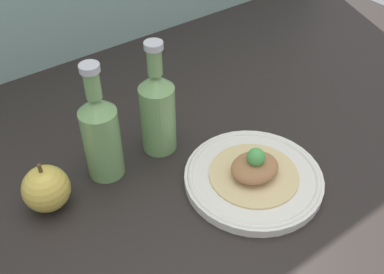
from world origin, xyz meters
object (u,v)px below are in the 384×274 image
plated_food (255,169)px  cider_bottle_left (101,134)px  cider_bottle_right (158,109)px  apple (46,189)px  plate (253,177)px

plated_food → cider_bottle_left: 28.28cm
plated_food → cider_bottle_right: cider_bottle_right is taller
cider_bottle_left → apple: cider_bottle_left is taller
plated_food → cider_bottle_left: size_ratio=0.70×
plate → cider_bottle_left: cider_bottle_left is taller
plate → cider_bottle_left: bearing=138.0°
plate → cider_bottle_right: 22.02cm
cider_bottle_left → cider_bottle_right: size_ratio=1.00×
cider_bottle_left → cider_bottle_right: (11.95, 0.00, 0.00)cm
plated_food → apple: 36.70cm
plate → apple: apple is taller
plate → cider_bottle_right: (-8.60, 18.50, 8.29)cm
plate → apple: size_ratio=2.61×
cider_bottle_right → plate: bearing=-65.1°
plated_food → apple: (-32.54, 16.95, 0.71)cm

